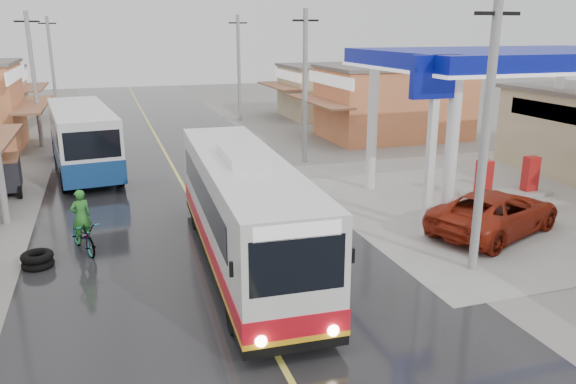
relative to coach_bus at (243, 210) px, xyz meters
name	(u,v)px	position (x,y,z in m)	size (l,w,h in m)	color
ground	(248,303)	(-0.57, -2.64, -1.73)	(120.00, 120.00, 0.00)	slate
road	(175,171)	(-0.57, 12.36, -1.72)	(12.00, 90.00, 0.02)	black
centre_line	(175,171)	(-0.57, 12.36, -1.71)	(0.15, 90.00, 0.01)	#D8CC4C
shopfronts_right	(462,163)	(14.43, 9.36, -1.73)	(11.00, 44.00, 4.80)	silver
utility_poles_left	(28,178)	(-7.57, 13.36, -1.73)	(1.60, 50.00, 8.00)	gray
utility_poles_right	(304,162)	(6.43, 12.36, -1.73)	(1.60, 36.00, 8.00)	gray
coach_bus	(243,210)	(0.00, 0.00, 0.00)	(3.05, 11.60, 3.59)	silver
second_bus	(83,138)	(-4.88, 13.68, 0.02)	(3.70, 10.02, 3.25)	silver
jeepney	(495,212)	(9.09, -0.17, -0.96)	(2.56, 5.56, 1.54)	maroon
cyclist	(83,232)	(-4.74, 2.47, -1.02)	(1.33, 2.13, 2.16)	black
tricycle_near	(4,173)	(-8.14, 10.51, -0.77)	(1.60, 2.21, 1.69)	#26262D
tyre_stack	(38,260)	(-6.07, 1.62, -1.49)	(0.96, 0.96, 0.49)	black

